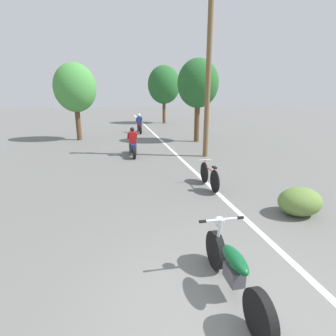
{
  "coord_description": "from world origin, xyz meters",
  "views": [
    {
      "loc": [
        -1.39,
        -2.72,
        2.93
      ],
      "look_at": [
        0.07,
        4.29,
        0.9
      ],
      "focal_mm": 28.0,
      "sensor_mm": 36.0,
      "label": 1
    }
  ],
  "objects_px": {
    "roadside_tree_right_near": "(198,84)",
    "roadside_tree_left": "(75,88)",
    "bicycle_parked": "(209,176)",
    "utility_pole": "(208,73)",
    "motorcycle_foreground": "(233,270)",
    "motorcycle_rider_lead": "(133,145)",
    "roadside_tree_right_far": "(164,85)",
    "motorcycle_rider_far": "(139,126)"
  },
  "relations": [
    {
      "from": "bicycle_parked",
      "to": "utility_pole",
      "type": "bearing_deg",
      "value": 72.04
    },
    {
      "from": "roadside_tree_left",
      "to": "motorcycle_rider_lead",
      "type": "bearing_deg",
      "value": -59.84
    },
    {
      "from": "roadside_tree_right_near",
      "to": "roadside_tree_left",
      "type": "bearing_deg",
      "value": 163.93
    },
    {
      "from": "roadside_tree_right_far",
      "to": "motorcycle_rider_lead",
      "type": "distance_m",
      "value": 15.38
    },
    {
      "from": "motorcycle_foreground",
      "to": "roadside_tree_right_near",
      "type": "bearing_deg",
      "value": 74.56
    },
    {
      "from": "utility_pole",
      "to": "roadside_tree_left",
      "type": "distance_m",
      "value": 9.03
    },
    {
      "from": "utility_pole",
      "to": "bicycle_parked",
      "type": "bearing_deg",
      "value": -107.96
    },
    {
      "from": "roadside_tree_right_near",
      "to": "motorcycle_rider_far",
      "type": "distance_m",
      "value": 6.38
    },
    {
      "from": "roadside_tree_right_near",
      "to": "roadside_tree_right_far",
      "type": "bearing_deg",
      "value": 89.72
    },
    {
      "from": "motorcycle_foreground",
      "to": "motorcycle_rider_far",
      "type": "distance_m",
      "value": 17.55
    },
    {
      "from": "utility_pole",
      "to": "bicycle_parked",
      "type": "height_order",
      "value": "utility_pole"
    },
    {
      "from": "motorcycle_rider_lead",
      "to": "bicycle_parked",
      "type": "height_order",
      "value": "motorcycle_rider_lead"
    },
    {
      "from": "motorcycle_rider_lead",
      "to": "bicycle_parked",
      "type": "relative_size",
      "value": 1.17
    },
    {
      "from": "roadside_tree_right_far",
      "to": "motorcycle_foreground",
      "type": "height_order",
      "value": "roadside_tree_right_far"
    },
    {
      "from": "motorcycle_foreground",
      "to": "motorcycle_rider_lead",
      "type": "relative_size",
      "value": 1.07
    },
    {
      "from": "roadside_tree_right_near",
      "to": "motorcycle_rider_far",
      "type": "bearing_deg",
      "value": 124.01
    },
    {
      "from": "roadside_tree_right_near",
      "to": "roadside_tree_left",
      "type": "xyz_separation_m",
      "value": [
        -7.39,
        2.13,
        -0.23
      ]
    },
    {
      "from": "motorcycle_foreground",
      "to": "motorcycle_rider_far",
      "type": "xyz_separation_m",
      "value": [
        0.39,
        17.55,
        0.13
      ]
    },
    {
      "from": "roadside_tree_right_far",
      "to": "motorcycle_rider_lead",
      "type": "xyz_separation_m",
      "value": [
        -4.34,
        -14.38,
        -3.28
      ]
    },
    {
      "from": "roadside_tree_right_near",
      "to": "motorcycle_rider_lead",
      "type": "relative_size",
      "value": 2.57
    },
    {
      "from": "roadside_tree_left",
      "to": "motorcycle_foreground",
      "type": "relative_size",
      "value": 2.31
    },
    {
      "from": "roadside_tree_right_near",
      "to": "utility_pole",
      "type": "bearing_deg",
      "value": -101.82
    },
    {
      "from": "utility_pole",
      "to": "motorcycle_foreground",
      "type": "relative_size",
      "value": 3.58
    },
    {
      "from": "utility_pole",
      "to": "roadside_tree_left",
      "type": "bearing_deg",
      "value": 136.52
    },
    {
      "from": "utility_pole",
      "to": "roadside_tree_right_near",
      "type": "distance_m",
      "value": 4.17
    },
    {
      "from": "utility_pole",
      "to": "bicycle_parked",
      "type": "relative_size",
      "value": 4.5
    },
    {
      "from": "roadside_tree_right_far",
      "to": "roadside_tree_left",
      "type": "height_order",
      "value": "roadside_tree_right_far"
    },
    {
      "from": "roadside_tree_right_near",
      "to": "motorcycle_rider_lead",
      "type": "xyz_separation_m",
      "value": [
        -4.28,
        -3.21,
        -2.99
      ]
    },
    {
      "from": "roadside_tree_left",
      "to": "roadside_tree_right_far",
      "type": "bearing_deg",
      "value": 50.53
    },
    {
      "from": "roadside_tree_left",
      "to": "motorcycle_rider_lead",
      "type": "relative_size",
      "value": 2.48
    },
    {
      "from": "roadside_tree_left",
      "to": "motorcycle_rider_far",
      "type": "distance_m",
      "value": 5.65
    },
    {
      "from": "roadside_tree_right_far",
      "to": "bicycle_parked",
      "type": "xyz_separation_m",
      "value": [
        -2.28,
        -19.47,
        -3.43
      ]
    },
    {
      "from": "roadside_tree_right_near",
      "to": "bicycle_parked",
      "type": "relative_size",
      "value": 3.01
    },
    {
      "from": "roadside_tree_right_near",
      "to": "motorcycle_rider_lead",
      "type": "distance_m",
      "value": 6.13
    },
    {
      "from": "roadside_tree_right_far",
      "to": "bicycle_parked",
      "type": "height_order",
      "value": "roadside_tree_right_far"
    },
    {
      "from": "roadside_tree_right_near",
      "to": "roadside_tree_left",
      "type": "distance_m",
      "value": 7.69
    },
    {
      "from": "roadside_tree_right_far",
      "to": "motorcycle_foreground",
      "type": "bearing_deg",
      "value": -98.53
    },
    {
      "from": "roadside_tree_left",
      "to": "motorcycle_rider_far",
      "type": "height_order",
      "value": "roadside_tree_left"
    },
    {
      "from": "roadside_tree_right_far",
      "to": "motorcycle_foreground",
      "type": "xyz_separation_m",
      "value": [
        -3.61,
        -24.03,
        -3.38
      ]
    },
    {
      "from": "motorcycle_foreground",
      "to": "motorcycle_rider_lead",
      "type": "height_order",
      "value": "motorcycle_rider_lead"
    },
    {
      "from": "utility_pole",
      "to": "motorcycle_rider_far",
      "type": "height_order",
      "value": "utility_pole"
    },
    {
      "from": "roadside_tree_right_far",
      "to": "roadside_tree_left",
      "type": "bearing_deg",
      "value": -129.47
    }
  ]
}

